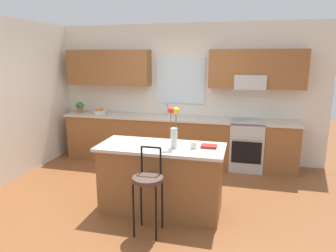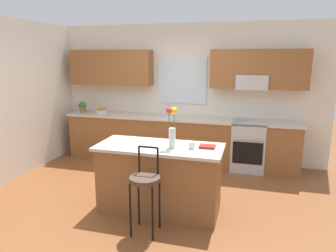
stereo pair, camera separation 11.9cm
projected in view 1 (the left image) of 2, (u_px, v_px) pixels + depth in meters
ground_plane at (152, 199)px, 4.58m from camera, size 14.00×14.00×0.00m
wall_left at (10, 100)px, 5.17m from camera, size 0.12×4.60×2.70m
back_wall_assembly at (181, 85)px, 6.12m from camera, size 5.60×0.50×2.70m
counter_run at (177, 140)px, 6.08m from camera, size 4.56×0.64×0.92m
sink_faucet at (167, 108)px, 6.14m from camera, size 0.02×0.13×0.23m
oven_range at (246, 145)px, 5.74m from camera, size 0.60×0.64×0.92m
kitchen_island at (161, 178)px, 4.16m from camera, size 1.67×0.73×0.92m
bar_stool_near at (148, 183)px, 3.58m from camera, size 0.36×0.36×1.04m
flower_vase at (174, 128)px, 3.91m from camera, size 0.15×0.10×0.53m
mug_ceramic at (194, 145)px, 3.93m from camera, size 0.08×0.08×0.09m
cookbook at (209, 146)px, 3.98m from camera, size 0.20×0.15×0.03m
fruit_bowl_oranges at (99, 111)px, 6.36m from camera, size 0.24×0.24×0.13m
potted_plant_small at (80, 106)px, 6.45m from camera, size 0.19×0.13×0.23m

